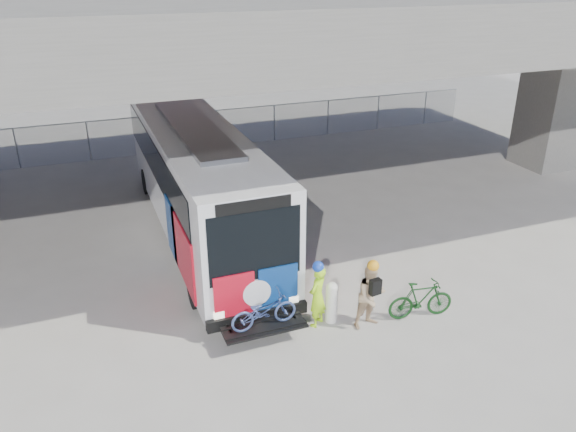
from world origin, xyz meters
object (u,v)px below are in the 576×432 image
cyclist_hivis (317,295)px  bike_parked (421,300)px  cyclist_tan (371,295)px  bus (197,173)px  bollard (331,301)px

cyclist_hivis → bike_parked: size_ratio=1.04×
cyclist_tan → cyclist_hivis: bearing=149.5°
bus → bike_parked: size_ratio=7.49×
cyclist_tan → bike_parked: size_ratio=1.07×
bollard → cyclist_hivis: cyclist_hivis is taller
cyclist_tan → bike_parked: 1.42m
bollard → cyclist_tan: cyclist_tan is taller
bollard → cyclist_tan: bearing=-32.1°
bus → bollard: (1.87, -6.33, -1.51)m
cyclist_hivis → bike_parked: bearing=127.3°
bus → cyclist_tan: bus is taller
bollard → cyclist_tan: 1.01m
bus → bollard: bearing=-73.6°
bollard → cyclist_hivis: bearing=180.0°
cyclist_hivis → cyclist_tan: size_ratio=0.97×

